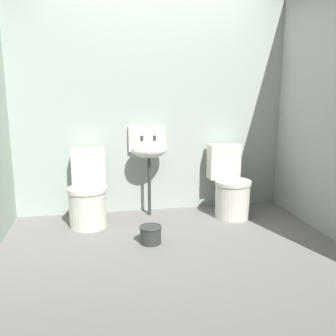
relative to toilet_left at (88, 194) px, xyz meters
The scene contains 6 objects.
ground_plane 1.23m from the toilet_left, 50.74° to the right, with size 3.49×2.92×0.08m, color slate.
wall_back 1.24m from the toilet_left, 28.38° to the left, with size 3.49×0.10×2.47m, color #A8B5AB.
toilet_left is the anchor object (origin of this frame).
toilet_right 1.56m from the toilet_left, ahead, with size 0.41×0.60×0.78m.
sink 0.82m from the toilet_left, 15.66° to the left, with size 0.42×0.35×0.99m.
bucket 0.88m from the toilet_left, 48.06° to the right, with size 0.21×0.21×0.17m.
Camera 1 is at (-0.62, -2.95, 1.41)m, focal length 39.86 mm.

